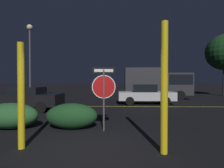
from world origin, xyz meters
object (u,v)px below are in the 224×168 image
object	(u,v)px
hedge_bush_1	(10,116)
yellow_pole_right	(164,88)
stop_sign	(104,87)
passing_car_3	(146,94)
hedge_bush_2	(72,116)
street_lamp	(30,47)
yellow_pole_left	(21,96)
passing_car_2	(26,98)
delivery_truck	(158,82)

from	to	relation	value
hedge_bush_1	yellow_pole_right	bearing A→B (deg)	-22.05
stop_sign	passing_car_3	world-z (taller)	stop_sign
stop_sign	passing_car_3	size ratio (longest dim) A/B	0.52
hedge_bush_1	hedge_bush_2	size ratio (longest dim) A/B	1.09
hedge_bush_2	street_lamp	xyz separation A→B (m)	(-6.67, 10.14, 4.51)
yellow_pole_left	passing_car_3	world-z (taller)	yellow_pole_left
passing_car_2	delivery_truck	xyz separation A→B (m)	(9.21, 6.84, 0.89)
passing_car_3	delivery_truck	xyz separation A→B (m)	(1.76, 3.79, 0.87)
yellow_pole_left	passing_car_3	size ratio (longest dim) A/B	0.64
yellow_pole_right	street_lamp	xyz separation A→B (m)	(-9.42, 12.21, 3.41)
passing_car_2	passing_car_3	size ratio (longest dim) A/B	0.99
yellow_pole_right	passing_car_2	xyz separation A→B (m)	(-6.45, 5.91, -0.86)
stop_sign	delivery_truck	distance (m)	11.76
yellow_pole_right	passing_car_2	size ratio (longest dim) A/B	0.75
hedge_bush_1	passing_car_2	size ratio (longest dim) A/B	0.49
yellow_pole_left	hedge_bush_1	xyz separation A→B (m)	(-1.44, 1.83, -0.88)
street_lamp	passing_car_2	bearing A→B (deg)	-64.75
hedge_bush_1	passing_car_3	size ratio (longest dim) A/B	0.48
hedge_bush_1	yellow_pole_left	bearing A→B (deg)	-51.78
yellow_pole_left	passing_car_2	size ratio (longest dim) A/B	0.65
yellow_pole_right	hedge_bush_2	bearing A→B (deg)	142.98
yellow_pole_left	yellow_pole_right	world-z (taller)	yellow_pole_right
yellow_pole_right	street_lamp	size ratio (longest dim) A/B	0.44
hedge_bush_1	delivery_truck	xyz separation A→B (m)	(7.75, 10.73, 1.13)
passing_car_2	delivery_truck	distance (m)	11.51
stop_sign	passing_car_3	distance (m)	7.63
yellow_pole_right	passing_car_2	world-z (taller)	yellow_pole_right
hedge_bush_2	delivery_truck	world-z (taller)	delivery_truck
stop_sign	delivery_truck	size ratio (longest dim) A/B	0.35
passing_car_2	street_lamp	bearing A→B (deg)	24.78
hedge_bush_1	street_lamp	xyz separation A→B (m)	(-4.44, 10.19, 4.51)
passing_car_2	yellow_pole_right	bearing A→B (deg)	-133.00
stop_sign	passing_car_2	bearing A→B (deg)	134.99
delivery_truck	street_lamp	distance (m)	12.66
stop_sign	yellow_pole_left	distance (m)	2.56
hedge_bush_1	stop_sign	bearing A→B (deg)	-3.41
stop_sign	hedge_bush_1	distance (m)	3.57
hedge_bush_1	street_lamp	bearing A→B (deg)	113.53
delivery_truck	street_lamp	bearing A→B (deg)	-86.65
hedge_bush_1	delivery_truck	size ratio (longest dim) A/B	0.33
yellow_pole_left	yellow_pole_right	distance (m)	3.55
stop_sign	yellow_pole_right	world-z (taller)	yellow_pole_right
stop_sign	hedge_bush_1	world-z (taller)	stop_sign
stop_sign	yellow_pole_left	bearing A→B (deg)	-145.49
hedge_bush_2	passing_car_2	xyz separation A→B (m)	(-3.70, 3.84, 0.25)
hedge_bush_1	street_lamp	world-z (taller)	street_lamp
passing_car_3	hedge_bush_1	bearing A→B (deg)	-40.81
stop_sign	street_lamp	xyz separation A→B (m)	(-7.85, 10.39, 3.45)
yellow_pole_left	stop_sign	bearing A→B (deg)	39.47
yellow_pole_right	hedge_bush_1	distance (m)	5.48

